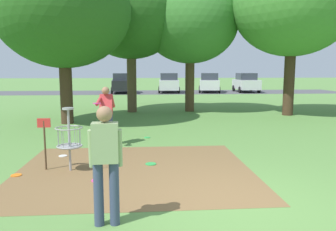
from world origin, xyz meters
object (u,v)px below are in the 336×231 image
frisbee_by_tee (97,180)px  tree_near_left (131,16)px  frisbee_mid_grass (16,175)px  parked_car_center_left (169,83)px  tree_mid_right (63,10)px  parked_car_rightmost (246,83)px  tree_mid_left (293,6)px  parked_car_leftmost (122,83)px  player_throwing (106,159)px  player_foreground_watching (106,112)px  tree_near_right (190,23)px  parked_car_center_right (209,83)px  frisbee_scattered_a (147,137)px  disc_golf_basket (66,137)px  frisbee_near_basket (63,156)px  frisbee_far_left (151,164)px

frisbee_by_tee → tree_near_left: tree_near_left is taller
frisbee_mid_grass → parked_car_center_left: 25.48m
tree_mid_right → parked_car_rightmost: (13.17, 18.01, -3.58)m
parked_car_center_left → parked_car_rightmost: bearing=-0.7°
tree_mid_left → parked_car_leftmost: (-8.93, 15.97, -4.21)m
player_throwing → parked_car_center_left: (3.09, 27.30, -0.05)m
frisbee_mid_grass → tree_near_left: 11.62m
player_foreground_watching → parked_car_rightmost: 24.76m
player_throwing → tree_near_right: bearing=76.7°
parked_car_center_right → parked_car_leftmost: bearing=-177.4°
tree_near_right → parked_car_center_right: tree_near_right is taller
frisbee_scattered_a → tree_near_right: bearing=70.8°
tree_mid_right → parked_car_center_right: tree_mid_right is taller
disc_golf_basket → tree_mid_left: 12.75m
frisbee_near_basket → parked_car_rightmost: size_ratio=0.05×
frisbee_far_left → parked_car_leftmost: (-2.08, 23.90, 0.91)m
parked_car_leftmost → parked_car_center_left: (4.47, 0.41, 0.00)m
tree_near_left → player_foreground_watching: bearing=-93.8°
frisbee_near_basket → tree_near_right: size_ratio=0.03×
disc_golf_basket → parked_car_rightmost: parked_car_rightmost is taller
frisbee_near_basket → frisbee_by_tee: bearing=-60.6°
disc_golf_basket → parked_car_leftmost: bearing=90.6°
player_foreground_watching → frisbee_near_basket: (-0.99, -1.20, -0.98)m
tree_mid_right → tree_near_left: bearing=54.3°
tree_mid_right → parked_car_center_left: tree_mid_right is taller
player_throwing → frisbee_by_tee: bearing=101.9°
frisbee_mid_grass → parked_car_center_right: (9.15, 24.90, 0.91)m
frisbee_scattered_a → parked_car_center_left: parked_car_center_left is taller
tree_mid_left → player_foreground_watching: bearing=-144.2°
frisbee_mid_grass → tree_near_right: (5.14, 10.42, 4.55)m
parked_car_center_right → parked_car_rightmost: same height
frisbee_near_basket → tree_near_left: (1.51, 8.84, 4.83)m
frisbee_mid_grass → parked_car_leftmost: (0.74, 24.52, 0.91)m
tree_mid_left → parked_car_leftmost: size_ratio=1.74×
tree_mid_right → parked_car_leftmost: tree_mid_right is taller
frisbee_mid_grass → tree_near_right: bearing=63.7°
disc_golf_basket → tree_near_left: size_ratio=0.20×
tree_mid_right → parked_car_center_left: 19.30m
frisbee_far_left → tree_near_left: size_ratio=0.04×
player_throwing → frisbee_near_basket: bearing=111.4°
tree_near_right → tree_mid_left: bearing=-22.5°
frisbee_mid_grass → frisbee_scattered_a: (2.79, 3.66, 0.00)m
player_foreground_watching → player_throwing: bearing=-84.1°
frisbee_near_basket → parked_car_center_left: (4.61, 23.41, 0.91)m
frisbee_scattered_a → disc_golf_basket: bearing=-118.0°
frisbee_near_basket → frisbee_mid_grass: (-0.61, -1.51, 0.00)m
player_throwing → tree_mid_right: tree_mid_right is taller
parked_car_center_right → frisbee_by_tee: bearing=-106.3°
tree_near_left → tree_mid_right: bearing=-125.7°
frisbee_near_basket → tree_mid_right: size_ratio=0.03×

